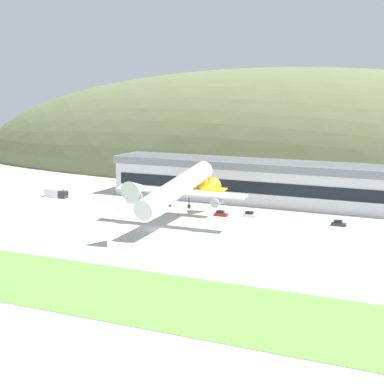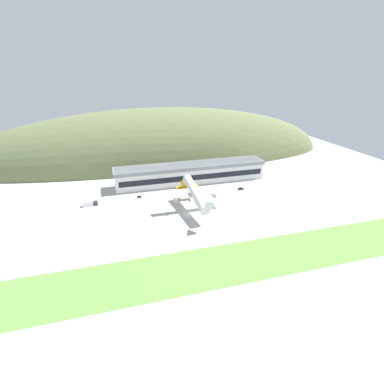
{
  "view_description": "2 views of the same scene",
  "coord_description": "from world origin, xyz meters",
  "px_view_note": "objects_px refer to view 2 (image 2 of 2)",
  "views": [
    {
      "loc": [
        78.13,
        -141.01,
        37.47
      ],
      "look_at": [
        6.84,
        8.04,
        8.91
      ],
      "focal_mm": 60.0,
      "sensor_mm": 36.0,
      "label": 1
    },
    {
      "loc": [
        -38.17,
        -139.48,
        73.65
      ],
      "look_at": [
        4.25,
        7.09,
        9.63
      ],
      "focal_mm": 28.0,
      "sensor_mm": 36.0,
      "label": 2
    }
  ],
  "objects_px": {
    "cargo_airplane": "(195,193)",
    "service_car_1": "(139,198)",
    "terminal_building": "(191,172)",
    "service_car_0": "(241,189)",
    "service_car_2": "(193,196)",
    "traffic_cone_1": "(142,204)",
    "service_car_3": "(204,193)",
    "fuel_truck": "(90,204)",
    "traffic_cone_0": "(177,201)"
  },
  "relations": [
    {
      "from": "service_car_0",
      "to": "traffic_cone_1",
      "type": "xyz_separation_m",
      "value": [
        -64.51,
        -4.86,
        -0.35
      ]
    },
    {
      "from": "service_car_3",
      "to": "service_car_1",
      "type": "bearing_deg",
      "value": 174.98
    },
    {
      "from": "cargo_airplane",
      "to": "service_car_0",
      "type": "bearing_deg",
      "value": 28.67
    },
    {
      "from": "service_car_0",
      "to": "fuel_truck",
      "type": "relative_size",
      "value": 0.48
    },
    {
      "from": "fuel_truck",
      "to": "traffic_cone_0",
      "type": "distance_m",
      "value": 49.84
    },
    {
      "from": "service_car_3",
      "to": "fuel_truck",
      "type": "height_order",
      "value": "fuel_truck"
    },
    {
      "from": "service_car_0",
      "to": "service_car_3",
      "type": "xyz_separation_m",
      "value": [
        -25.04,
        0.71,
        -0.0
      ]
    },
    {
      "from": "service_car_1",
      "to": "terminal_building",
      "type": "bearing_deg",
      "value": 25.28
    },
    {
      "from": "fuel_truck",
      "to": "traffic_cone_0",
      "type": "relative_size",
      "value": 14.07
    },
    {
      "from": "terminal_building",
      "to": "traffic_cone_0",
      "type": "relative_size",
      "value": 177.33
    },
    {
      "from": "service_car_1",
      "to": "service_car_2",
      "type": "height_order",
      "value": "service_car_1"
    },
    {
      "from": "terminal_building",
      "to": "fuel_truck",
      "type": "relative_size",
      "value": 12.6
    },
    {
      "from": "service_car_3",
      "to": "fuel_truck",
      "type": "xyz_separation_m",
      "value": [
        -67.97,
        1.13,
        0.74
      ]
    },
    {
      "from": "service_car_2",
      "to": "fuel_truck",
      "type": "height_order",
      "value": "fuel_truck"
    },
    {
      "from": "service_car_3",
      "to": "traffic_cone_1",
      "type": "bearing_deg",
      "value": -171.97
    },
    {
      "from": "traffic_cone_0",
      "to": "fuel_truck",
      "type": "bearing_deg",
      "value": 169.95
    },
    {
      "from": "service_car_1",
      "to": "fuel_truck",
      "type": "height_order",
      "value": "fuel_truck"
    },
    {
      "from": "terminal_building",
      "to": "service_car_0",
      "type": "distance_m",
      "value": 35.65
    },
    {
      "from": "traffic_cone_1",
      "to": "service_car_1",
      "type": "bearing_deg",
      "value": 93.05
    },
    {
      "from": "service_car_2",
      "to": "fuel_truck",
      "type": "xyz_separation_m",
      "value": [
        -60.19,
        3.68,
        0.74
      ]
    },
    {
      "from": "terminal_building",
      "to": "service_car_2",
      "type": "bearing_deg",
      "value": -103.39
    },
    {
      "from": "cargo_airplane",
      "to": "service_car_1",
      "type": "relative_size",
      "value": 10.33
    },
    {
      "from": "terminal_building",
      "to": "fuel_truck",
      "type": "height_order",
      "value": "terminal_building"
    },
    {
      "from": "service_car_3",
      "to": "traffic_cone_1",
      "type": "xyz_separation_m",
      "value": [
        -39.47,
        -5.57,
        -0.35
      ]
    },
    {
      "from": "terminal_building",
      "to": "service_car_3",
      "type": "height_order",
      "value": "terminal_building"
    },
    {
      "from": "terminal_building",
      "to": "service_car_2",
      "type": "xyz_separation_m",
      "value": [
        -5.7,
        -23.95,
        -6.82
      ]
    },
    {
      "from": "cargo_airplane",
      "to": "service_car_0",
      "type": "height_order",
      "value": "cargo_airplane"
    },
    {
      "from": "cargo_airplane",
      "to": "service_car_2",
      "type": "relative_size",
      "value": 12.13
    },
    {
      "from": "traffic_cone_1",
      "to": "cargo_airplane",
      "type": "bearing_deg",
      "value": -29.25
    },
    {
      "from": "traffic_cone_0",
      "to": "traffic_cone_1",
      "type": "distance_m",
      "value": 20.66
    },
    {
      "from": "service_car_3",
      "to": "fuel_truck",
      "type": "distance_m",
      "value": 67.99
    },
    {
      "from": "service_car_0",
      "to": "service_car_2",
      "type": "relative_size",
      "value": 1.0
    },
    {
      "from": "cargo_airplane",
      "to": "service_car_1",
      "type": "distance_m",
      "value": 38.38
    },
    {
      "from": "cargo_airplane",
      "to": "fuel_truck",
      "type": "height_order",
      "value": "cargo_airplane"
    },
    {
      "from": "cargo_airplane",
      "to": "service_car_3",
      "type": "bearing_deg",
      "value": 60.21
    },
    {
      "from": "traffic_cone_1",
      "to": "service_car_3",
      "type": "bearing_deg",
      "value": 8.03
    },
    {
      "from": "fuel_truck",
      "to": "cargo_airplane",
      "type": "bearing_deg",
      "value": -21.53
    },
    {
      "from": "service_car_2",
      "to": "traffic_cone_1",
      "type": "distance_m",
      "value": 31.83
    },
    {
      "from": "service_car_2",
      "to": "service_car_3",
      "type": "distance_m",
      "value": 8.19
    },
    {
      "from": "terminal_building",
      "to": "traffic_cone_1",
      "type": "bearing_deg",
      "value": -144.2
    },
    {
      "from": "cargo_airplane",
      "to": "service_car_0",
      "type": "relative_size",
      "value": 12.16
    },
    {
      "from": "service_car_3",
      "to": "service_car_2",
      "type": "bearing_deg",
      "value": -161.87
    },
    {
      "from": "service_car_2",
      "to": "traffic_cone_1",
      "type": "bearing_deg",
      "value": -174.56
    },
    {
      "from": "terminal_building",
      "to": "service_car_3",
      "type": "distance_m",
      "value": 22.56
    },
    {
      "from": "cargo_airplane",
      "to": "service_car_1",
      "type": "bearing_deg",
      "value": 138.82
    },
    {
      "from": "service_car_0",
      "to": "traffic_cone_1",
      "type": "height_order",
      "value": "service_car_0"
    },
    {
      "from": "cargo_airplane",
      "to": "service_car_2",
      "type": "distance_m",
      "value": 21.2
    },
    {
      "from": "service_car_2",
      "to": "fuel_truck",
      "type": "relative_size",
      "value": 0.48
    },
    {
      "from": "service_car_0",
      "to": "service_car_2",
      "type": "xyz_separation_m",
      "value": [
        -32.83,
        -1.84,
        0.01
      ]
    },
    {
      "from": "fuel_truck",
      "to": "service_car_1",
      "type": "bearing_deg",
      "value": 4.86
    }
  ]
}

